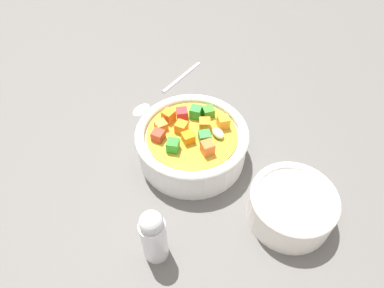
{
  "coord_description": "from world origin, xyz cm",
  "views": [
    {
      "loc": [
        12.61,
        -31.4,
        42.01
      ],
      "look_at": [
        0.0,
        0.0,
        2.79
      ],
      "focal_mm": 32.15,
      "sensor_mm": 36.0,
      "label": 1
    }
  ],
  "objects_px": {
    "side_bowl_small": "(291,206)",
    "pepper_shaker": "(154,236)",
    "soup_bowl_main": "(192,142)",
    "spoon": "(162,92)"
  },
  "relations": [
    {
      "from": "side_bowl_small",
      "to": "soup_bowl_main",
      "type": "bearing_deg",
      "value": 162.72
    },
    {
      "from": "soup_bowl_main",
      "to": "spoon",
      "type": "distance_m",
      "value": 0.16
    },
    {
      "from": "soup_bowl_main",
      "to": "spoon",
      "type": "bearing_deg",
      "value": 132.75
    },
    {
      "from": "soup_bowl_main",
      "to": "side_bowl_small",
      "type": "height_order",
      "value": "soup_bowl_main"
    },
    {
      "from": "side_bowl_small",
      "to": "pepper_shaker",
      "type": "height_order",
      "value": "pepper_shaker"
    },
    {
      "from": "side_bowl_small",
      "to": "spoon",
      "type": "bearing_deg",
      "value": 148.25
    },
    {
      "from": "spoon",
      "to": "soup_bowl_main",
      "type": "bearing_deg",
      "value": 58.12
    },
    {
      "from": "spoon",
      "to": "side_bowl_small",
      "type": "height_order",
      "value": "side_bowl_small"
    },
    {
      "from": "soup_bowl_main",
      "to": "spoon",
      "type": "xyz_separation_m",
      "value": [
        -0.11,
        0.12,
        -0.03
      ]
    },
    {
      "from": "spoon",
      "to": "side_bowl_small",
      "type": "relative_size",
      "value": 1.64
    }
  ]
}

